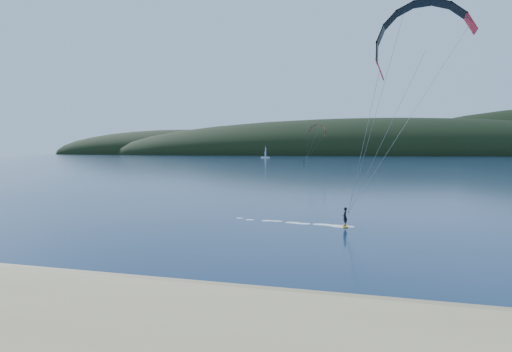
{
  "coord_description": "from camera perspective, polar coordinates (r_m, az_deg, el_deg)",
  "views": [
    {
      "loc": [
        11.41,
        -15.39,
        6.39
      ],
      "look_at": [
        3.56,
        10.0,
        5.0
      ],
      "focal_mm": 33.6,
      "sensor_mm": 36.0,
      "label": 1
    }
  ],
  "objects": [
    {
      "name": "headland",
      "position": [
        760.78,
        16.39,
        2.4
      ],
      "size": [
        1200.0,
        310.0,
        140.0
      ],
      "color": "black",
      "rests_on": "ground"
    },
    {
      "name": "ground",
      "position": [
        20.2,
        -19.07,
        -15.62
      ],
      "size": [
        1800.0,
        1800.0,
        0.0
      ],
      "primitive_type": "plane",
      "color": "#061A32",
      "rests_on": "ground"
    },
    {
      "name": "kitesurfer_near",
      "position": [
        38.17,
        18.89,
        13.04
      ],
      "size": [
        20.75,
        6.01,
        17.04
      ],
      "color": "gold",
      "rests_on": "ground"
    },
    {
      "name": "sailboat",
      "position": [
        435.36,
        1.12,
        2.27
      ],
      "size": [
        7.72,
        5.07,
        11.18
      ],
      "color": "white",
      "rests_on": "ground"
    },
    {
      "name": "wet_sand",
      "position": [
        23.79,
        -12.5,
        -12.53
      ],
      "size": [
        220.0,
        2.5,
        0.1
      ],
      "color": "olive",
      "rests_on": "ground"
    },
    {
      "name": "kitesurfer_far",
      "position": [
        214.24,
        7.29,
        5.04
      ],
      "size": [
        11.77,
        8.3,
        17.29
      ],
      "color": "gold",
      "rests_on": "ground"
    }
  ]
}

